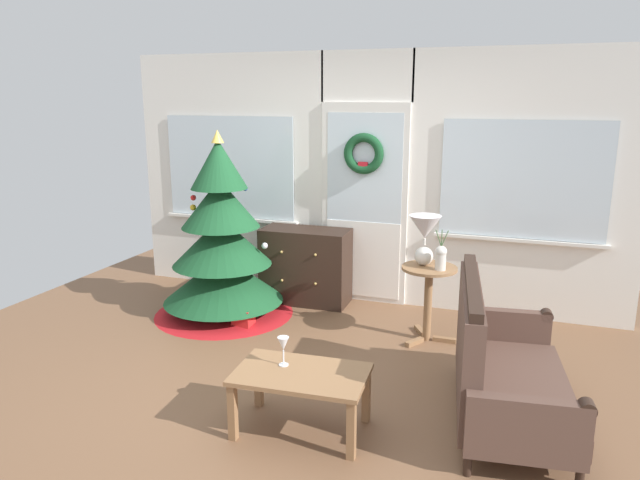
{
  "coord_description": "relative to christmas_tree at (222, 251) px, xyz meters",
  "views": [
    {
      "loc": [
        1.57,
        -3.74,
        2.11
      ],
      "look_at": [
        0.05,
        0.55,
        1.0
      ],
      "focal_mm": 33.24,
      "sensor_mm": 36.0,
      "label": 1
    }
  ],
  "objects": [
    {
      "name": "ground_plane",
      "position": [
        1.19,
        -1.19,
        -0.64
      ],
      "size": [
        6.76,
        6.76,
        0.0
      ],
      "primitive_type": "plane",
      "color": "brown"
    },
    {
      "name": "back_wall_with_door",
      "position": [
        1.19,
        0.89,
        0.64
      ],
      "size": [
        5.2,
        0.19,
        2.55
      ],
      "color": "white",
      "rests_on": "ground"
    },
    {
      "name": "christmas_tree",
      "position": [
        0.0,
        0.0,
        0.0
      ],
      "size": [
        1.37,
        1.37,
        1.8
      ],
      "color": "#4C331E",
      "rests_on": "ground"
    },
    {
      "name": "dresser_cabinet",
      "position": [
        0.64,
        0.6,
        -0.25
      ],
      "size": [
        0.91,
        0.46,
        0.78
      ],
      "color": "black",
      "rests_on": "ground"
    },
    {
      "name": "settee_sofa",
      "position": [
        2.66,
        -1.14,
        -0.27
      ],
      "size": [
        0.88,
        1.56,
        0.96
      ],
      "color": "black",
      "rests_on": "ground"
    },
    {
      "name": "side_table",
      "position": [
        2.01,
        0.02,
        -0.16
      ],
      "size": [
        0.5,
        0.48,
        0.67
      ],
      "color": "#8E6642",
      "rests_on": "ground"
    },
    {
      "name": "table_lamp",
      "position": [
        1.95,
        0.06,
        0.32
      ],
      "size": [
        0.28,
        0.28,
        0.44
      ],
      "color": "silver",
      "rests_on": "side_table"
    },
    {
      "name": "flower_vase",
      "position": [
        2.11,
        -0.04,
        0.15
      ],
      "size": [
        0.11,
        0.1,
        0.35
      ],
      "color": "beige",
      "rests_on": "side_table"
    },
    {
      "name": "coffee_table",
      "position": [
        1.5,
        -1.72,
        -0.29
      ],
      "size": [
        0.87,
        0.57,
        0.41
      ],
      "color": "#8E6642",
      "rests_on": "ground"
    },
    {
      "name": "wine_glass",
      "position": [
        1.35,
        -1.67,
        -0.09
      ],
      "size": [
        0.08,
        0.08,
        0.2
      ],
      "color": "silver",
      "rests_on": "coffee_table"
    },
    {
      "name": "gift_box",
      "position": [
        0.34,
        -0.26,
        -0.55
      ],
      "size": [
        0.18,
        0.16,
        0.18
      ],
      "primitive_type": "cube",
      "color": "red",
      "rests_on": "ground"
    }
  ]
}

